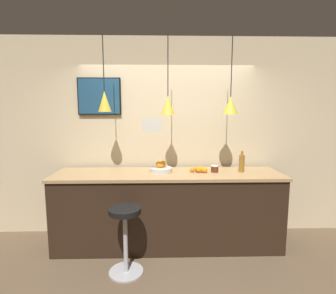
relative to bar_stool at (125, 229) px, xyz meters
name	(u,v)px	position (x,y,z in m)	size (l,w,h in m)	color
ground_plane	(169,273)	(0.50, -0.02, -0.52)	(14.00, 14.00, 0.00)	brown
back_wall	(167,137)	(0.50, 1.11, 0.93)	(8.00, 0.06, 2.90)	beige
service_counter	(168,209)	(0.50, 0.63, -0.01)	(3.03, 0.73, 1.02)	black
bar_stool	(125,229)	(0.00, 0.00, 0.00)	(0.39, 0.39, 0.77)	#B7B7BC
fruit_bowl	(161,168)	(0.40, 0.67, 0.55)	(0.30, 0.30, 0.15)	beige
orange_pile	(199,169)	(0.93, 0.66, 0.53)	(0.23, 0.19, 0.08)	orange
juice_bottle	(242,163)	(1.50, 0.66, 0.62)	(0.07, 0.07, 0.29)	olive
spread_jar	(215,169)	(1.13, 0.66, 0.54)	(0.10, 0.10, 0.09)	#562D19
pendant_lamp_left	(105,101)	(-0.33, 0.66, 1.45)	(0.17, 0.17, 0.97)	black
pendant_lamp_middle	(168,105)	(0.50, 0.66, 1.40)	(0.18, 0.18, 1.01)	black
pendant_lamp_right	(230,105)	(1.32, 0.66, 1.39)	(0.21, 0.21, 1.00)	black
mounted_tv	(99,96)	(-0.48, 1.05, 1.53)	(0.62, 0.04, 0.53)	black
hanging_menu_board	(152,125)	(0.30, 0.35, 1.15)	(0.24, 0.01, 0.17)	silver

